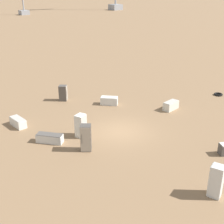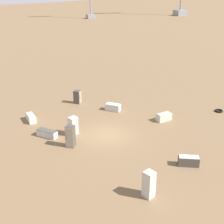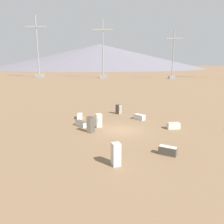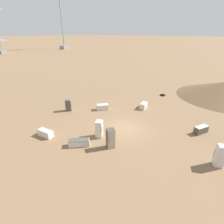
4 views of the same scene
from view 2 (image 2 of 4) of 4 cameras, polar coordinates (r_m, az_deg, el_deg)
ground_plane at (r=27.58m, az=-0.79°, el=-4.18°), size 1000.00×1000.00×0.00m
discarded_fridge_0 at (r=27.40m, az=-7.11°, el=-2.59°), size 0.89×0.84×1.69m
discarded_fridge_1 at (r=27.70m, az=-11.79°, el=-3.86°), size 1.70×1.81×0.63m
discarded_fridge_2 at (r=30.59m, az=9.46°, el=-0.89°), size 1.58×0.92×0.73m
discarded_fridge_3 at (r=32.47m, az=0.18°, el=0.89°), size 1.61×1.61×0.72m
discarded_fridge_4 at (r=34.49m, az=-6.33°, el=2.76°), size 0.95×0.94×1.45m
discarded_fridge_5 at (r=25.56m, az=-7.62°, el=-4.45°), size 0.91×0.90×1.83m
discarded_fridge_6 at (r=20.03m, az=6.74°, el=-12.99°), size 0.81×0.84×1.81m
discarded_fridge_7 at (r=23.80m, az=13.83°, el=-8.70°), size 1.60×1.23×0.75m
discarded_fridge_8 at (r=31.04m, az=-14.60°, el=-1.04°), size 0.82×1.65×0.67m
scrap_tire at (r=34.13m, az=18.95°, el=0.21°), size 0.85×0.85×0.18m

